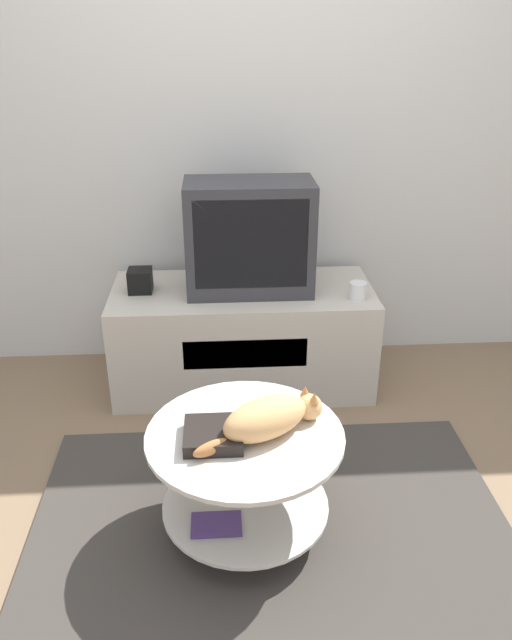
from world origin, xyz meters
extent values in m
plane|color=#7F664C|center=(0.00, 0.00, 0.00)|extent=(12.00, 12.00, 0.00)
cube|color=silver|center=(0.00, 1.50, 1.30)|extent=(8.00, 0.05, 2.60)
cube|color=#3D3833|center=(0.00, 0.00, 0.01)|extent=(1.83, 1.31, 0.02)
cube|color=beige|center=(-0.06, 1.12, 0.27)|extent=(1.32, 0.58, 0.54)
cube|color=#B7AD9E|center=(-0.06, 0.84, 0.32)|extent=(0.59, 0.01, 0.15)
cube|color=#333338|center=(-0.02, 1.12, 0.81)|extent=(0.62, 0.32, 0.55)
cube|color=black|center=(-0.02, 0.96, 0.83)|extent=(0.53, 0.01, 0.43)
cube|color=black|center=(-0.57, 1.13, 0.60)|extent=(0.12, 0.12, 0.12)
cylinder|color=white|center=(0.49, 0.96, 0.58)|extent=(0.08, 0.08, 0.09)
cylinder|color=#B2B2B7|center=(-0.10, 0.01, 0.03)|extent=(0.30, 0.30, 0.01)
cylinder|color=#B7B7BC|center=(-0.10, 0.01, 0.23)|extent=(0.04, 0.04, 0.42)
cylinder|color=beige|center=(-0.10, 0.01, 0.14)|extent=(0.62, 0.62, 0.01)
cylinder|color=beige|center=(-0.10, 0.01, 0.45)|extent=(0.70, 0.70, 0.02)
cube|color=#1E664C|center=(-0.01, 0.12, 0.15)|extent=(0.18, 0.17, 0.02)
cube|color=#51387A|center=(-0.21, -0.10, 0.15)|extent=(0.18, 0.12, 0.01)
cube|color=black|center=(-0.21, -0.02, 0.48)|extent=(0.20, 0.20, 0.05)
ellipsoid|color=tan|center=(-0.03, 0.00, 0.53)|extent=(0.36, 0.30, 0.14)
sphere|color=tan|center=(0.14, 0.09, 0.51)|extent=(0.10, 0.10, 0.10)
cone|color=#B2703D|center=(0.12, 0.12, 0.56)|extent=(0.04, 0.04, 0.04)
cone|color=#B2703D|center=(0.15, 0.07, 0.56)|extent=(0.04, 0.04, 0.04)
ellipsoid|color=#B2703D|center=(-0.21, -0.10, 0.49)|extent=(0.14, 0.10, 0.05)
camera|label=1|loc=(-0.17, -1.78, 1.77)|focal=35.00mm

